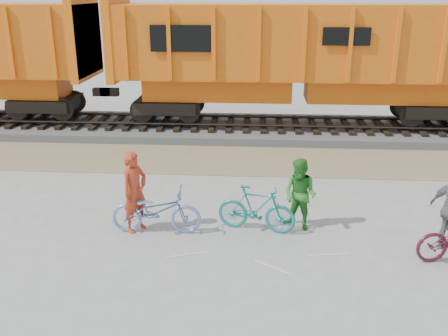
{
  "coord_description": "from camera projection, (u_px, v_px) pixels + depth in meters",
  "views": [
    {
      "loc": [
        0.41,
        -10.09,
        5.29
      ],
      "look_at": [
        -0.38,
        1.5,
        1.16
      ],
      "focal_mm": 40.0,
      "sensor_mm": 36.0,
      "label": 1
    }
  ],
  "objects": [
    {
      "name": "person_solo",
      "position": [
        135.0,
        192.0,
        11.39
      ],
      "size": [
        0.76,
        0.83,
        1.91
      ],
      "primitive_type": "imported",
      "rotation": [
        0.0,
        0.0,
        1.01
      ],
      "color": "#B4371E",
      "rests_on": "ground"
    },
    {
      "name": "ballast_bed",
      "position": [
        246.0,
        129.0,
        19.69
      ],
      "size": [
        120.0,
        4.0,
        0.3
      ],
      "primitive_type": "cube",
      "color": "slate",
      "rests_on": "ground"
    },
    {
      "name": "gravel_strip",
      "position": [
        244.0,
        160.0,
        16.45
      ],
      "size": [
        120.0,
        3.0,
        0.02
      ],
      "primitive_type": "cube",
      "color": "tan",
      "rests_on": "ground"
    },
    {
      "name": "hopper_car_center",
      "position": [
        300.0,
        56.0,
        18.61
      ],
      "size": [
        14.0,
        3.13,
        4.65
      ],
      "color": "black",
      "rests_on": "track"
    },
    {
      "name": "person_man",
      "position": [
        300.0,
        195.0,
        11.51
      ],
      "size": [
        1.05,
        1.0,
        1.7
      ],
      "primitive_type": "imported",
      "rotation": [
        0.0,
        0.0,
        -0.59
      ],
      "color": "#2C7F26",
      "rests_on": "ground"
    },
    {
      "name": "bicycle_blue",
      "position": [
        156.0,
        211.0,
        11.41
      ],
      "size": [
        2.08,
        0.76,
        1.09
      ],
      "primitive_type": "imported",
      "rotation": [
        0.0,
        0.0,
        1.59
      ],
      "color": "#6988BF",
      "rests_on": "ground"
    },
    {
      "name": "bicycle_teal",
      "position": [
        256.0,
        209.0,
        11.49
      ],
      "size": [
        1.9,
        0.9,
        1.1
      ],
      "primitive_type": "imported",
      "rotation": [
        0.0,
        0.0,
        1.35
      ],
      "color": "teal",
      "rests_on": "ground"
    },
    {
      "name": "ground",
      "position": [
        236.0,
        239.0,
        11.28
      ],
      "size": [
        120.0,
        120.0,
        0.0
      ],
      "primitive_type": "plane",
      "color": "#9E9E99",
      "rests_on": "ground"
    },
    {
      "name": "track",
      "position": [
        247.0,
        121.0,
        19.58
      ],
      "size": [
        120.0,
        2.6,
        0.24
      ],
      "color": "black",
      "rests_on": "ballast_bed"
    }
  ]
}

